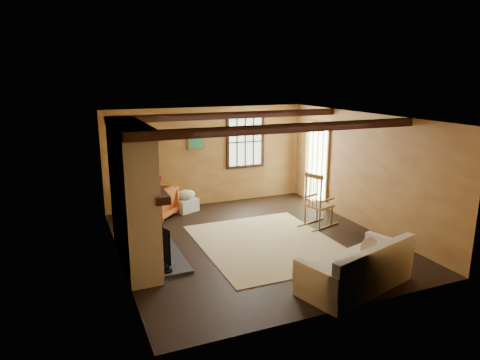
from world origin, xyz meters
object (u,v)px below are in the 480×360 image
fireplace (134,199)px  rocking_chair (318,204)px  laundry_basket (186,205)px  armchair (156,202)px  sofa (358,271)px

fireplace → rocking_chair: size_ratio=2.05×
laundry_basket → rocking_chair: bearing=-41.9°
laundry_basket → armchair: 0.77m
fireplace → sofa: 3.80m
fireplace → laundry_basket: fireplace is taller
fireplace → armchair: fireplace is taller
rocking_chair → sofa: bearing=142.4°
armchair → laundry_basket: bearing=144.7°
fireplace → armchair: 2.45m
rocking_chair → armchair: bearing=39.8°
fireplace → laundry_basket: 2.95m
fireplace → laundry_basket: (1.53, 2.33, -0.95)m
rocking_chair → sofa: (-0.92, -2.57, -0.23)m
sofa → laundry_basket: (-1.37, 4.63, -0.12)m
rocking_chair → armchair: (-3.03, 1.92, -0.15)m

